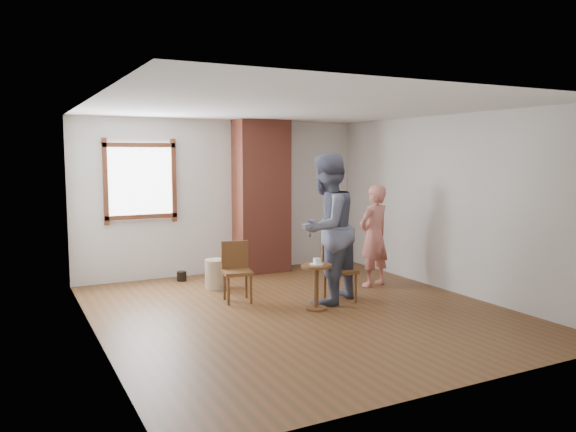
% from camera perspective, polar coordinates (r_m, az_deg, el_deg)
% --- Properties ---
extents(ground, '(5.50, 5.50, 0.00)m').
position_cam_1_polar(ground, '(7.37, 1.20, -9.63)').
color(ground, brown).
rests_on(ground, ground).
extents(room_shell, '(5.04, 5.52, 2.62)m').
position_cam_1_polar(room_shell, '(7.60, -1.32, 4.69)').
color(room_shell, silver).
rests_on(room_shell, ground).
extents(brick_chimney, '(0.90, 0.50, 2.60)m').
position_cam_1_polar(brick_chimney, '(9.62, -2.71, 1.98)').
color(brick_chimney, '#A74F3B').
rests_on(brick_chimney, ground).
extents(stoneware_crock, '(0.43, 0.43, 0.44)m').
position_cam_1_polar(stoneware_crock, '(8.58, -7.29, -5.86)').
color(stoneware_crock, tan).
rests_on(stoneware_crock, ground).
extents(dark_pot, '(0.17, 0.17, 0.15)m').
position_cam_1_polar(dark_pot, '(9.20, -10.75, -6.02)').
color(dark_pot, black).
rests_on(dark_pot, ground).
extents(dining_chair_left, '(0.45, 0.45, 0.82)m').
position_cam_1_polar(dining_chair_left, '(7.82, -5.27, -5.25)').
color(dining_chair_left, brown).
rests_on(dining_chair_left, ground).
extents(dining_chair_right, '(0.45, 0.45, 0.85)m').
position_cam_1_polar(dining_chair_right, '(7.84, 5.11, -5.10)').
color(dining_chair_right, brown).
rests_on(dining_chair_right, ground).
extents(side_table, '(0.40, 0.40, 0.60)m').
position_cam_1_polar(side_table, '(7.35, 2.89, -6.43)').
color(side_table, brown).
rests_on(side_table, ground).
extents(cake_plate, '(0.18, 0.18, 0.01)m').
position_cam_1_polar(cake_plate, '(7.31, 2.90, -4.90)').
color(cake_plate, white).
rests_on(cake_plate, side_table).
extents(cake_slice, '(0.08, 0.07, 0.06)m').
position_cam_1_polar(cake_slice, '(7.31, 2.97, -4.63)').
color(cake_slice, white).
rests_on(cake_slice, cake_plate).
extents(man, '(1.23, 1.14, 2.04)m').
position_cam_1_polar(man, '(7.62, 3.90, -1.29)').
color(man, '#151B3B').
rests_on(man, ground).
extents(person_pink, '(0.64, 0.49, 1.56)m').
position_cam_1_polar(person_pink, '(8.69, 8.74, -1.99)').
color(person_pink, '#D37669').
rests_on(person_pink, ground).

